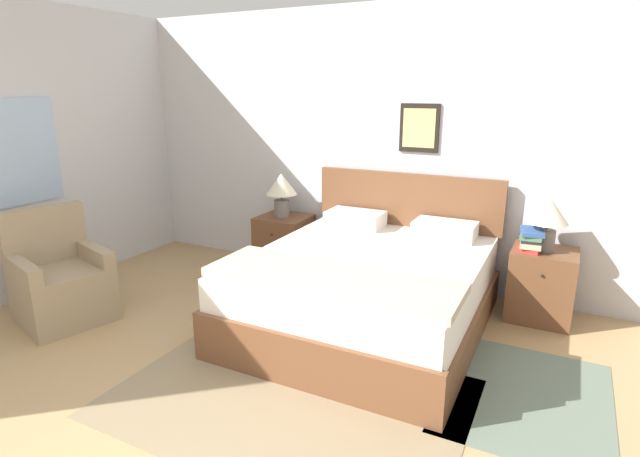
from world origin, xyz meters
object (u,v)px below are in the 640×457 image
armchair (60,283)px  table_lamp_by_door (548,215)px  table_lamp_near_window (281,188)px  nightstand_near_window (284,244)px  bed (367,288)px  nightstand_by_door (541,285)px

armchair → table_lamp_by_door: (3.50, 1.79, 0.57)m
table_lamp_near_window → table_lamp_by_door: 2.45m
table_lamp_by_door → nightstand_near_window: bearing=179.8°
armchair → nightstand_near_window: 2.08m
armchair → table_lamp_near_window: 2.15m
table_lamp_near_window → table_lamp_by_door: bearing=0.0°
nightstand_near_window → bed: bearing=-32.5°
bed → armchair: size_ratio=2.23×
nightstand_near_window → table_lamp_by_door: 2.51m
nightstand_by_door → table_lamp_near_window: (-2.47, -0.01, 0.59)m
table_lamp_near_window → nightstand_near_window: bearing=25.7°
table_lamp_by_door → nightstand_by_door: bearing=24.2°
armchair → table_lamp_near_window: bearing=166.0°
nightstand_near_window → nightstand_by_door: size_ratio=1.00×
table_lamp_by_door → armchair: bearing=-152.9°
nightstand_by_door → table_lamp_by_door: table_lamp_by_door is taller
nightstand_near_window → nightstand_by_door: (2.45, 0.00, 0.00)m
nightstand_by_door → table_lamp_by_door: size_ratio=1.34×
armchair → table_lamp_near_window: size_ratio=2.08×
nightstand_near_window → table_lamp_near_window: 0.59m
table_lamp_near_window → armchair: bearing=-120.3°
nightstand_by_door → table_lamp_by_door: 0.59m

